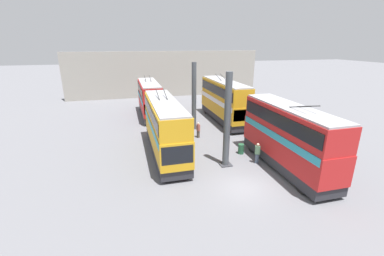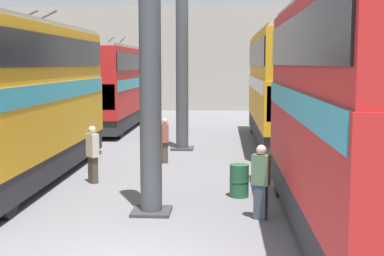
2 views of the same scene
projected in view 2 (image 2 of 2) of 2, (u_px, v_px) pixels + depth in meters
The scene contains 11 objects.
depot_back_wall at pixel (201, 59), 42.82m from camera, with size 0.50×36.00×8.33m.
support_column_near at pixel (150, 63), 13.03m from camera, with size 0.98×0.98×7.75m.
support_column_far at pixel (182, 64), 23.08m from camera, with size 0.98×0.98×7.75m.
bus_left_near at pixel (354, 102), 11.12m from camera, with size 10.32×2.54×5.82m.
bus_left_far at pixel (282, 80), 24.74m from camera, with size 11.41×2.54×5.85m.
bus_right_near at pixel (23, 92), 16.79m from camera, with size 11.05×2.54×5.65m.
bus_right_far at pixel (112, 83), 30.09m from camera, with size 9.53×2.54×5.36m.
person_by_right_row at pixel (93, 153), 16.74m from camera, with size 0.47×0.46×1.82m.
person_aisle_midway at pixel (165, 139), 20.20m from camera, with size 0.46×0.32×1.72m.
person_by_left_row at pixel (261, 180), 12.83m from camera, with size 0.38×0.48×1.82m.
oil_drum at pixel (239, 181), 15.07m from camera, with size 0.56×0.56×0.93m.
Camera 2 is at (-9.33, -1.79, 3.74)m, focal length 50.00 mm.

